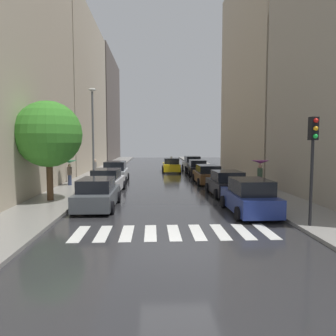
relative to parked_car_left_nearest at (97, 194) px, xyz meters
The scene contains 22 objects.
ground_plane 17.81m from the parked_car_left_nearest, 77.96° to the left, with size 28.00×72.00×0.04m, color #29292C.
sidewalk_left 17.63m from the parked_car_left_nearest, 99.11° to the left, with size 3.00×72.00×0.15m, color gray.
sidewalk_right 20.18m from the parked_car_left_nearest, 59.59° to the left, with size 3.00×72.00×0.15m, color gray.
crosswalk_stripes 5.99m from the parked_car_left_nearest, 51.35° to the right, with size 7.65×2.20×0.01m.
building_left_mid 26.33m from the parked_car_left_nearest, 107.04° to the left, with size 6.00×20.01×18.78m, color #B2A38C.
building_left_far 46.47m from the parked_car_left_nearest, 99.20° to the left, with size 6.00×20.27×19.33m, color #564C47.
building_right_mid 23.75m from the parked_car_left_nearest, 47.40° to the left, with size 6.00×15.89×20.65m, color #B2A38C.
parked_car_left_nearest is the anchor object (origin of this frame).
parked_car_left_second 5.21m from the parked_car_left_nearest, 92.44° to the left, with size 2.28×4.27×1.63m.
parked_car_left_third 10.73m from the parked_car_left_nearest, 91.47° to the left, with size 2.12×4.28×1.82m.
parked_car_right_nearest 7.76m from the parked_car_left_nearest, 12.02° to the right, with size 2.09×4.29×1.71m.
parked_car_right_second 8.51m from the parked_car_left_nearest, 25.22° to the left, with size 2.23×4.17×1.61m.
parked_car_right_third 12.15m from the parked_car_left_nearest, 51.88° to the left, with size 2.12×4.70×1.56m.
parked_car_right_fourth 17.84m from the parked_car_left_nearest, 64.92° to the left, with size 2.07×4.62×1.61m.
parked_car_right_fifth 22.84m from the parked_car_left_nearest, 70.31° to the left, with size 2.21×4.14×1.75m.
taxi_midroad 20.41m from the parked_car_left_nearest, 75.60° to the left, with size 2.10×4.48×1.81m.
pedestrian_near_tree 11.20m from the parked_car_left_nearest, 23.87° to the left, with size 1.16×1.16×2.06m.
pedestrian_by_kerb 8.78m from the parked_car_left_nearest, 113.41° to the left, with size 1.13×1.13×1.91m.
pedestrian_far_side 11.21m from the parked_car_left_nearest, 100.79° to the left, with size 0.36×0.36×1.85m.
street_tree_left 4.65m from the parked_car_left_nearest, 149.89° to the left, with size 3.74×3.74×5.64m.
traffic_light_right_corner 10.50m from the parked_car_left_nearest, 25.95° to the right, with size 0.30×0.42×4.30m.
lamp_post_left 10.04m from the parked_car_left_nearest, 101.37° to the left, with size 0.60×0.28×7.56m.
Camera 1 is at (-0.82, -9.93, 3.49)m, focal length 33.86 mm.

